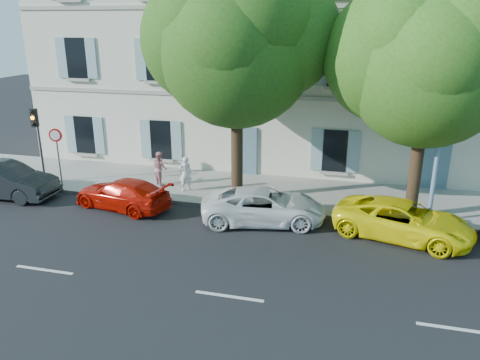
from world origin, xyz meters
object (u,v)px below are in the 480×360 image
(road_sign, at_px, (57,144))
(pedestrian_b, at_px, (160,168))
(car_dark_sedan, at_px, (5,180))
(tree_left, at_px, (237,49))
(car_red_coupe, at_px, (122,194))
(street_lamp, at_px, (446,98))
(car_white_coupe, at_px, (264,206))
(car_yellow_supercar, at_px, (403,220))
(pedestrian_a, at_px, (185,174))
(traffic_light, at_px, (37,130))
(tree_right, at_px, (428,67))

(road_sign, distance_m, pedestrian_b, 4.77)
(car_dark_sedan, bearing_deg, tree_left, -78.39)
(car_red_coupe, height_order, street_lamp, street_lamp)
(car_white_coupe, bearing_deg, car_red_coupe, 78.85)
(car_yellow_supercar, bearing_deg, street_lamp, -26.44)
(pedestrian_b, bearing_deg, street_lamp, -147.65)
(car_yellow_supercar, relative_size, pedestrian_a, 3.06)
(tree_left, height_order, pedestrian_b, tree_left)
(car_red_coupe, bearing_deg, road_sign, -99.37)
(pedestrian_b, bearing_deg, car_dark_sedan, 66.14)
(car_white_coupe, distance_m, tree_left, 6.18)
(car_yellow_supercar, distance_m, pedestrian_b, 10.94)
(car_dark_sedan, distance_m, car_yellow_supercar, 16.63)
(car_white_coupe, relative_size, car_yellow_supercar, 0.99)
(car_red_coupe, xyz_separation_m, traffic_light, (-4.94, 1.60, 2.08))
(car_white_coupe, xyz_separation_m, pedestrian_a, (-4.03, 2.23, 0.28))
(pedestrian_a, bearing_deg, tree_right, 140.10)
(tree_left, relative_size, street_lamp, 1.16)
(car_red_coupe, relative_size, tree_right, 0.48)
(car_red_coupe, bearing_deg, tree_left, 125.87)
(tree_right, relative_size, pedestrian_a, 5.64)
(car_red_coupe, bearing_deg, traffic_light, -95.43)
(tree_right, bearing_deg, pedestrian_a, 176.19)
(car_white_coupe, height_order, tree_left, tree_left)
(car_dark_sedan, height_order, street_lamp, street_lamp)
(car_dark_sedan, xyz_separation_m, car_white_coupe, (11.55, 0.16, -0.11))
(road_sign, bearing_deg, car_white_coupe, -8.97)
(car_white_coupe, distance_m, pedestrian_b, 6.13)
(car_white_coupe, xyz_separation_m, car_yellow_supercar, (5.08, -0.13, 0.01))
(car_white_coupe, height_order, pedestrian_b, pedestrian_b)
(car_red_coupe, height_order, pedestrian_a, pedestrian_a)
(road_sign, bearing_deg, tree_left, 2.10)
(pedestrian_a, bearing_deg, car_dark_sedan, -18.47)
(road_sign, height_order, street_lamp, street_lamp)
(car_dark_sedan, height_order, car_red_coupe, car_dark_sedan)
(traffic_light, distance_m, road_sign, 1.14)
(pedestrian_b, bearing_deg, road_sign, 55.30)
(pedestrian_b, bearing_deg, tree_left, -151.84)
(car_yellow_supercar, xyz_separation_m, traffic_light, (-15.98, 1.70, 2.02))
(pedestrian_a, bearing_deg, car_yellow_supercar, 129.36)
(tree_left, height_order, pedestrian_a, tree_left)
(road_sign, xyz_separation_m, pedestrian_a, (5.92, 0.66, -1.13))
(car_dark_sedan, relative_size, tree_left, 0.49)
(pedestrian_a, bearing_deg, car_white_coupe, 114.93)
(tree_right, bearing_deg, car_red_coupe, -171.92)
(tree_left, distance_m, pedestrian_b, 6.73)
(car_white_coupe, relative_size, tree_right, 0.54)
(traffic_light, xyz_separation_m, pedestrian_a, (6.88, 0.66, -1.76))
(traffic_light, bearing_deg, street_lamp, -1.71)
(car_dark_sedan, relative_size, car_white_coupe, 0.98)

